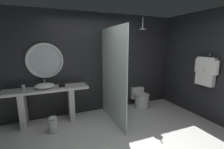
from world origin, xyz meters
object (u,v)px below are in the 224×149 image
Objects in this scene: vessel_sink at (45,86)px; tumbler_cup at (23,87)px; tissue_box at (62,85)px; hanging_bathrobe at (206,71)px; rain_shower_head at (143,28)px; toilet at (141,98)px; round_wall_mirror at (45,61)px; waste_bin at (53,124)px.

tumbler_cup is at bearing 171.40° from vessel_sink.
hanging_bathrobe reaches higher than tissue_box.
toilet is at bearing 43.58° from rain_shower_head.
rain_shower_head is 0.43× the size of hanging_bathrobe.
vessel_sink reaches higher than tissue_box.
tumbler_cup is 3.03m from toilet.
round_wall_mirror reaches higher than hanging_bathrobe.
tissue_box is (0.79, -0.05, -0.02)m from tumbler_cup.
round_wall_mirror is (-0.33, 0.24, 0.56)m from tissue_box.
rain_shower_head is (2.45, -0.27, 0.80)m from round_wall_mirror.
hanging_bathrobe is at bearing -17.50° from tumbler_cup.
waste_bin is (-2.38, -0.44, -2.05)m from rain_shower_head.
rain_shower_head reaches higher than tissue_box.
rain_shower_head is at bearing -0.81° from tissue_box.
vessel_sink reaches higher than waste_bin.
vessel_sink is at bearing 103.39° from waste_bin.
tumbler_cup is at bearing 135.63° from waste_bin.
rain_shower_head is at bearing -1.64° from tumbler_cup.
vessel_sink reaches higher than tumbler_cup.
tumbler_cup is at bearing -158.58° from round_wall_mirror.
hanging_bathrobe is (1.03, -1.16, -1.03)m from rain_shower_head.
tissue_box is 0.88m from waste_bin.
tumbler_cup reaches higher than toilet.
tissue_box is at bearing -3.85° from tumbler_cup.
rain_shower_head is (2.12, -0.03, 1.36)m from tissue_box.
tissue_box is at bearing 1.70° from vessel_sink.
tumbler_cup is 0.74m from round_wall_mirror.
round_wall_mirror is 2.77m from toilet.
tissue_box is 3.38m from hanging_bathrobe.
rain_shower_head reaches higher than vessel_sink.
rain_shower_head is 0.90× the size of waste_bin.
tumbler_cup is at bearing 179.32° from toilet.
waste_bin is at bearing -76.61° from vessel_sink.
tissue_box is at bearing -35.90° from round_wall_mirror.
toilet reaches higher than waste_bin.
tissue_box is 0.16× the size of round_wall_mirror.
hanging_bathrobe reaches higher than tumbler_cup.
round_wall_mirror is at bearing 175.01° from toilet.
hanging_bathrobe reaches higher than toilet.
waste_bin is (0.07, -0.70, -1.26)m from round_wall_mirror.
hanging_bathrobe is (3.51, -1.18, 0.30)m from vessel_sink.
round_wall_mirror reaches higher than vessel_sink.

